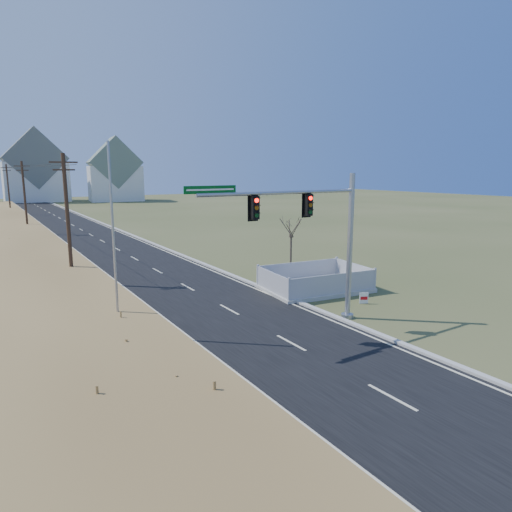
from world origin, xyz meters
The scene contains 13 objects.
ground centered at (0.00, 0.00, 0.00)m, with size 260.00×260.00×0.00m, color #424B24.
road centered at (0.00, 50.00, 0.03)m, with size 8.00×180.00×0.06m, color black.
curb centered at (4.15, 50.00, 0.09)m, with size 0.30×180.00×0.18m, color #B2AFA8.
utility_pole_near centered at (-6.50, 15.00, 4.68)m, with size 1.80×0.26×9.00m.
utility_pole_mid centered at (-6.50, 45.00, 4.68)m, with size 1.80×0.26×9.00m.
utility_pole_far centered at (-6.50, 75.00, 4.68)m, with size 1.80×0.26×9.00m.
condo_n centered at (2.00, 112.00, 7.61)m, with size 15.27×10.20×18.54m.
condo_ne centered at (20.00, 104.00, 6.84)m, with size 14.12×10.51×16.52m.
traffic_signal_mast centered at (2.93, -0.54, 4.69)m, with size 9.71×0.66×7.73m.
fence_enclosure centered at (7.00, 4.97, 0.30)m, with size 7.15×5.26×1.53m.
open_sign centered at (7.50, 0.96, 0.35)m, with size 0.50×0.29×0.67m.
flagpole centered at (-6.52, 2.96, 3.65)m, with size 0.41×0.41×9.15m.
bare_tree centered at (7.83, 8.89, 3.85)m, with size 1.80×1.80×4.78m.
Camera 1 is at (-11.75, -18.07, 7.84)m, focal length 32.00 mm.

